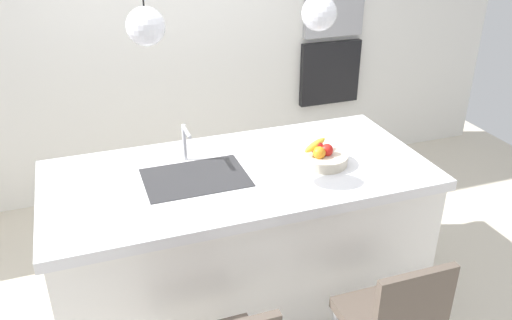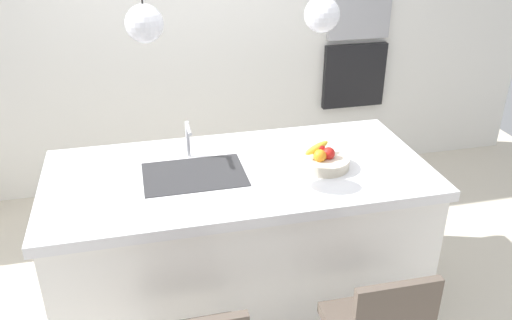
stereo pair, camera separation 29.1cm
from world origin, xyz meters
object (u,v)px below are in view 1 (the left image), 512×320
fruit_bowl (322,156)px  chair_middle (394,320)px  microwave (333,16)px  oven (329,73)px

fruit_bowl → chair_middle: fruit_bowl is taller
fruit_bowl → microwave: microwave is taller
microwave → chair_middle: bearing=-109.7°
microwave → oven: 0.50m
fruit_bowl → oven: bearing=61.9°
fruit_bowl → oven: 1.88m
oven → chair_middle: 2.70m
oven → chair_middle: (-0.90, -2.52, -0.38)m
oven → chair_middle: oven is taller
fruit_bowl → chair_middle: size_ratio=0.33×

